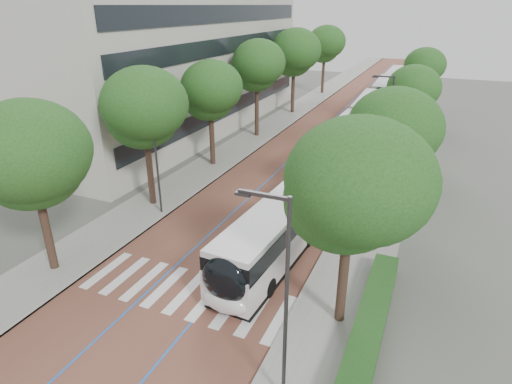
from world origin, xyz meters
TOP-DOWN VIEW (x-y plane):
  - ground at (0.00, 0.00)m, footprint 160.00×160.00m
  - road at (0.00, 40.00)m, footprint 11.00×140.00m
  - sidewalk_left at (-7.50, 40.00)m, footprint 4.00×140.00m
  - sidewalk_right at (7.50, 40.00)m, footprint 4.00×140.00m
  - kerb_left at (-5.60, 40.00)m, footprint 0.20×140.00m
  - kerb_right at (5.60, 40.00)m, footprint 0.20×140.00m
  - zebra_crossing at (0.20, 1.00)m, footprint 10.55×3.60m
  - lane_line_left at (-1.60, 40.00)m, footprint 0.12×126.00m
  - lane_line_right at (1.60, 40.00)m, footprint 0.12×126.00m
  - office_building at (-19.47, 28.00)m, footprint 18.11×40.00m
  - hedge at (9.10, 0.00)m, footprint 1.20×14.00m
  - streetlight_near at (6.62, -3.00)m, footprint 1.82×0.20m
  - streetlight_far at (6.62, 22.00)m, footprint 1.82×0.20m
  - lamp_post_left at (-6.10, 8.00)m, footprint 0.14×0.14m
  - trees_left at (-7.50, 26.39)m, footprint 6.29×60.82m
  - trees_right at (7.70, 18.23)m, footprint 5.99×47.43m
  - lead_bus at (3.39, 8.58)m, footprint 3.73×18.52m
  - bus_queued_0 at (2.67, 25.00)m, footprint 2.73×12.44m
  - bus_queued_1 at (2.65, 37.76)m, footprint 2.83×12.46m
  - bus_queued_2 at (2.68, 51.35)m, footprint 2.80×12.45m
  - bus_queued_3 at (2.80, 63.77)m, footprint 2.57×12.40m

SIDE VIEW (x-z plane):
  - ground at x=0.00m, z-range 0.00..0.00m
  - road at x=0.00m, z-range 0.00..0.02m
  - lane_line_left at x=-1.60m, z-range 0.02..0.03m
  - lane_line_right at x=1.60m, z-range 0.02..0.03m
  - zebra_crossing at x=0.20m, z-range 0.02..0.03m
  - sidewalk_left at x=-7.50m, z-range 0.00..0.12m
  - sidewalk_right at x=7.50m, z-range 0.00..0.12m
  - kerb_left at x=-5.60m, z-range -0.01..0.13m
  - kerb_right at x=5.60m, z-range -0.01..0.13m
  - hedge at x=9.10m, z-range 0.12..0.92m
  - bus_queued_0 at x=2.67m, z-range 0.02..3.22m
  - bus_queued_1 at x=2.65m, z-range 0.02..3.22m
  - bus_queued_2 at x=2.68m, z-range 0.02..3.22m
  - bus_queued_3 at x=2.80m, z-range 0.02..3.22m
  - lead_bus at x=3.39m, z-range 0.03..3.23m
  - lamp_post_left at x=-6.10m, z-range 0.12..8.12m
  - streetlight_near at x=6.62m, z-range 0.82..8.82m
  - streetlight_far at x=6.62m, z-range 0.82..8.82m
  - trees_right at x=7.70m, z-range 1.43..10.36m
  - trees_left at x=-7.50m, z-range 1.87..11.98m
  - office_building at x=-19.47m, z-range 0.00..14.00m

